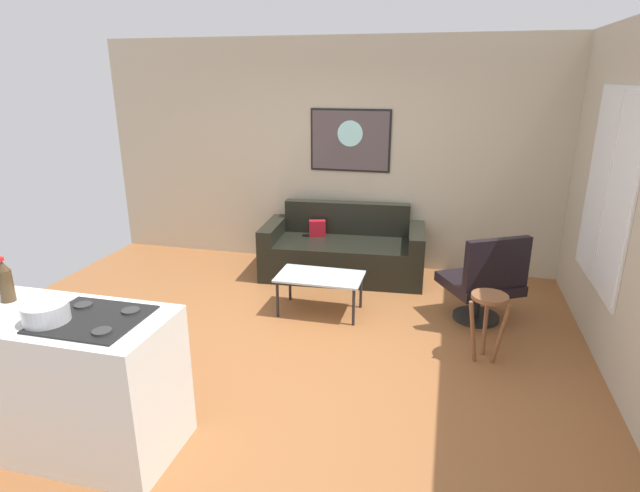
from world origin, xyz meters
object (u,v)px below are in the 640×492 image
at_px(coffee_table, 320,279).
at_px(armchair, 484,281).
at_px(mixing_bowl, 46,314).
at_px(couch, 343,252).
at_px(wall_painting, 350,140).
at_px(bar_stool, 488,310).
at_px(soda_bottle, 5,281).

xyz_separation_m(coffee_table, armchair, (1.61, 0.16, 0.07)).
xyz_separation_m(coffee_table, mixing_bowl, (-1.06, -2.45, 0.63)).
height_order(coffee_table, armchair, armchair).
xyz_separation_m(couch, wall_painting, (-0.02, 0.45, 1.30)).
bearing_deg(bar_stool, armchair, 89.45).
distance_m(couch, armchair, 1.86).
relative_size(soda_bottle, mixing_bowl, 1.14).
bearing_deg(bar_stool, coffee_table, 160.37).
xyz_separation_m(soda_bottle, wall_painting, (1.52, 3.79, 0.51)).
relative_size(coffee_table, armchair, 0.94).
distance_m(coffee_table, wall_painting, 1.97).
relative_size(couch, mixing_bowl, 7.46).
bearing_deg(couch, wall_painting, 93.02).
height_order(coffee_table, wall_painting, wall_painting).
relative_size(bar_stool, mixing_bowl, 2.28).
relative_size(armchair, soda_bottle, 3.04).
distance_m(couch, mixing_bowl, 3.78).
xyz_separation_m(coffee_table, wall_painting, (-0.01, 1.55, 1.22)).
xyz_separation_m(mixing_bowl, wall_painting, (1.05, 4.00, 0.59)).
relative_size(coffee_table, mixing_bowl, 3.27).
height_order(coffee_table, soda_bottle, soda_bottle).
distance_m(mixing_bowl, wall_painting, 4.18).
height_order(armchair, soda_bottle, soda_bottle).
bearing_deg(soda_bottle, armchair, 37.36).
xyz_separation_m(armchair, wall_painting, (-1.62, 1.39, 1.15)).
xyz_separation_m(bar_stool, mixing_bowl, (-2.66, -1.88, 0.53)).
distance_m(armchair, wall_painting, 2.42).
distance_m(coffee_table, bar_stool, 1.71).
height_order(coffee_table, mixing_bowl, mixing_bowl).
height_order(soda_bottle, mixing_bowl, soda_bottle).
bearing_deg(mixing_bowl, soda_bottle, 156.46).
height_order(couch, bar_stool, couch).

